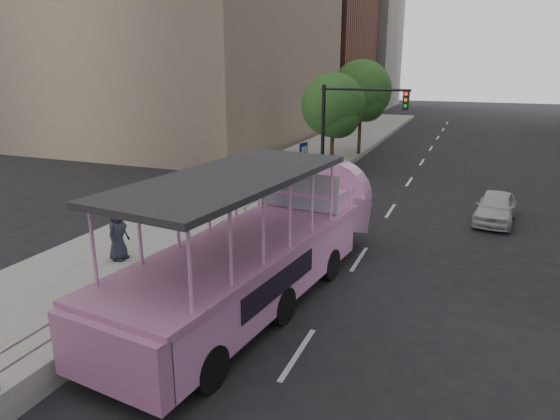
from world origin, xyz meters
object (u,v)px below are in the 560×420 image
Objects in this scene: parking_sign at (303,165)px; street_tree_near at (334,108)px; car at (496,207)px; street_tree_far at (362,93)px; pedestrian_far at (118,233)px; traffic_signal at (347,121)px; duck_boat at (265,247)px.

street_tree_near is at bearing 92.89° from parking_sign.
car is 8.24m from parking_sign.
street_tree_far is at bearing 88.09° from street_tree_near.
traffic_signal is (4.08, 12.00, 2.35)m from pedestrian_far.
pedestrian_far is 0.30× the size of street_tree_near.
pedestrian_far reaches higher than car.
street_tree_far reaches higher than traffic_signal.
parking_sign is at bearing 102.82° from duck_boat.
parking_sign is (-2.13, 9.35, 0.38)m from duck_boat.
car is 7.86m from traffic_signal.
street_tree_far reaches higher than parking_sign.
street_tree_near reaches higher than car.
street_tree_far is (2.69, 21.43, 3.16)m from pedestrian_far.
street_tree_near is at bearing 151.21° from car.
street_tree_far reaches higher than duck_boat.
pedestrian_far is 0.26× the size of street_tree_far.
traffic_signal is 3.80m from street_tree_near.
duck_boat is 21.70m from street_tree_far.
traffic_signal is 0.91× the size of street_tree_near.
street_tree_far is at bearing 90.50° from parking_sign.
pedestrian_far is 21.82m from street_tree_far.
car is (6.04, 9.45, -0.75)m from duck_boat.
car is at bearing -55.28° from street_tree_far.
street_tree_far is at bearing 95.96° from duck_boat.
duck_boat is 15.77m from street_tree_near.
parking_sign is (-8.16, -0.10, 1.13)m from car.
street_tree_far is (-2.23, 21.38, 2.95)m from duck_boat.
street_tree_near is 0.89× the size of street_tree_far.
car is 0.55× the size of street_tree_far.
parking_sign is 3.40m from traffic_signal.
car is at bearing -20.01° from traffic_signal.
parking_sign is 12.30m from street_tree_far.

